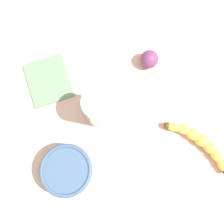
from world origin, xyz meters
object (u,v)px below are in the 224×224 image
object	(u,v)px
smoothie_glass	(100,109)
ceramic_bowl	(67,170)
banana	(200,142)
plum_fruit	(149,59)

from	to	relation	value
smoothie_glass	ceramic_bowl	distance (cm)	17.80
banana	ceramic_bowl	distance (cm)	35.75
banana	plum_fruit	bearing A→B (deg)	-21.81
banana	ceramic_bowl	size ratio (longest dim) A/B	1.30
ceramic_bowl	plum_fruit	distance (cm)	37.84
smoothie_glass	plum_fruit	xyz separation A→B (cm)	(-11.50, 16.97, -3.06)
banana	smoothie_glass	world-z (taller)	smoothie_glass
plum_fruit	banana	bearing A→B (deg)	15.25
plum_fruit	smoothie_glass	bearing A→B (deg)	-55.86
banana	plum_fruit	world-z (taller)	plum_fruit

